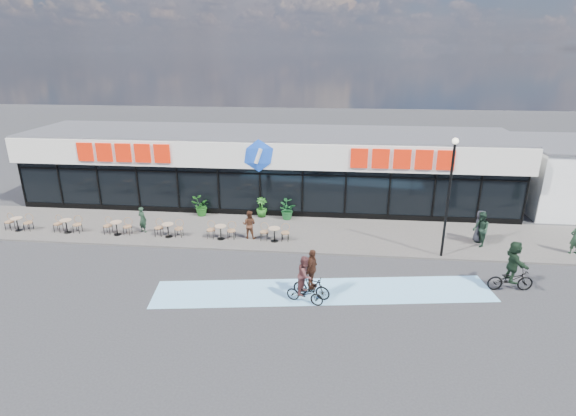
{
  "coord_description": "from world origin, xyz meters",
  "views": [
    {
      "loc": [
        4.21,
        -18.0,
        9.52
      ],
      "look_at": [
        2.01,
        3.5,
        1.85
      ],
      "focal_mm": 28.0,
      "sensor_mm": 36.0,
      "label": 1
    }
  ],
  "objects_px": {
    "lamp_post": "(449,189)",
    "potted_plant_mid": "(262,207)",
    "bistro_set_0": "(18,222)",
    "potted_plant_left": "(200,207)",
    "pedestrian_a": "(481,229)",
    "pedestrian_b": "(480,226)",
    "pedestrian_c": "(576,238)",
    "patron_right": "(249,224)",
    "cyclist_a": "(312,278)",
    "cyclist_b": "(512,269)",
    "patron_left": "(143,219)",
    "potted_plant_right": "(286,210)"
  },
  "relations": [
    {
      "from": "lamp_post",
      "to": "potted_plant_mid",
      "type": "distance_m",
      "value": 10.82
    },
    {
      "from": "potted_plant_mid",
      "to": "bistro_set_0",
      "type": "bearing_deg",
      "value": -165.05
    },
    {
      "from": "potted_plant_left",
      "to": "pedestrian_a",
      "type": "distance_m",
      "value": 15.51
    },
    {
      "from": "pedestrian_b",
      "to": "pedestrian_c",
      "type": "xyz_separation_m",
      "value": [
        4.19,
        -1.01,
        -0.02
      ]
    },
    {
      "from": "potted_plant_mid",
      "to": "patron_right",
      "type": "distance_m",
      "value": 3.26
    },
    {
      "from": "pedestrian_a",
      "to": "bistro_set_0",
      "type": "bearing_deg",
      "value": -92.64
    },
    {
      "from": "bistro_set_0",
      "to": "patron_right",
      "type": "bearing_deg",
      "value": 0.92
    },
    {
      "from": "cyclist_a",
      "to": "cyclist_b",
      "type": "bearing_deg",
      "value": 9.97
    },
    {
      "from": "potted_plant_mid",
      "to": "pedestrian_a",
      "type": "distance_m",
      "value": 12.0
    },
    {
      "from": "cyclist_a",
      "to": "patron_left",
      "type": "bearing_deg",
      "value": 148.61
    },
    {
      "from": "potted_plant_right",
      "to": "patron_right",
      "type": "height_order",
      "value": "patron_right"
    },
    {
      "from": "pedestrian_c",
      "to": "cyclist_b",
      "type": "height_order",
      "value": "cyclist_b"
    },
    {
      "from": "patron_left",
      "to": "pedestrian_b",
      "type": "xyz_separation_m",
      "value": [
        17.75,
        0.49,
        0.13
      ]
    },
    {
      "from": "patron_right",
      "to": "cyclist_a",
      "type": "bearing_deg",
      "value": 129.78
    },
    {
      "from": "patron_right",
      "to": "pedestrian_a",
      "type": "bearing_deg",
      "value": -171.96
    },
    {
      "from": "potted_plant_mid",
      "to": "cyclist_a",
      "type": "bearing_deg",
      "value": -68.72
    },
    {
      "from": "pedestrian_a",
      "to": "lamp_post",
      "type": "bearing_deg",
      "value": -60.37
    },
    {
      "from": "pedestrian_c",
      "to": "potted_plant_mid",
      "type": "bearing_deg",
      "value": -24.17
    },
    {
      "from": "pedestrian_c",
      "to": "pedestrian_b",
      "type": "bearing_deg",
      "value": -25.26
    },
    {
      "from": "potted_plant_right",
      "to": "pedestrian_c",
      "type": "height_order",
      "value": "pedestrian_c"
    },
    {
      "from": "potted_plant_right",
      "to": "pedestrian_b",
      "type": "relative_size",
      "value": 0.67
    },
    {
      "from": "potted_plant_left",
      "to": "patron_right",
      "type": "relative_size",
      "value": 0.75
    },
    {
      "from": "potted_plant_mid",
      "to": "cyclist_a",
      "type": "height_order",
      "value": "cyclist_a"
    },
    {
      "from": "patron_left",
      "to": "pedestrian_c",
      "type": "height_order",
      "value": "pedestrian_c"
    },
    {
      "from": "bistro_set_0",
      "to": "pedestrian_b",
      "type": "bearing_deg",
      "value": 2.2
    },
    {
      "from": "potted_plant_right",
      "to": "cyclist_b",
      "type": "relative_size",
      "value": 0.51
    },
    {
      "from": "potted_plant_mid",
      "to": "pedestrian_b",
      "type": "xyz_separation_m",
      "value": [
        11.71,
        -2.51,
        0.27
      ]
    },
    {
      "from": "lamp_post",
      "to": "pedestrian_c",
      "type": "xyz_separation_m",
      "value": [
        6.44,
        0.92,
        -2.53
      ]
    },
    {
      "from": "potted_plant_left",
      "to": "potted_plant_right",
      "type": "relative_size",
      "value": 1.01
    },
    {
      "from": "lamp_post",
      "to": "pedestrian_b",
      "type": "height_order",
      "value": "lamp_post"
    },
    {
      "from": "bistro_set_0",
      "to": "potted_plant_left",
      "type": "height_order",
      "value": "potted_plant_left"
    },
    {
      "from": "potted_plant_left",
      "to": "potted_plant_right",
      "type": "distance_m",
      "value": 5.13
    },
    {
      "from": "potted_plant_right",
      "to": "potted_plant_mid",
      "type": "bearing_deg",
      "value": 169.77
    },
    {
      "from": "pedestrian_a",
      "to": "cyclist_b",
      "type": "height_order",
      "value": "cyclist_b"
    },
    {
      "from": "patron_right",
      "to": "cyclist_a",
      "type": "relative_size",
      "value": 0.72
    },
    {
      "from": "lamp_post",
      "to": "cyclist_a",
      "type": "height_order",
      "value": "lamp_post"
    },
    {
      "from": "cyclist_b",
      "to": "potted_plant_left",
      "type": "bearing_deg",
      "value": 155.05
    },
    {
      "from": "pedestrian_a",
      "to": "cyclist_a",
      "type": "height_order",
      "value": "cyclist_a"
    },
    {
      "from": "cyclist_b",
      "to": "lamp_post",
      "type": "bearing_deg",
      "value": 126.61
    },
    {
      "from": "potted_plant_mid",
      "to": "pedestrian_b",
      "type": "bearing_deg",
      "value": -12.1
    },
    {
      "from": "patron_right",
      "to": "bistro_set_0",
      "type": "bearing_deg",
      "value": 7.94
    },
    {
      "from": "patron_left",
      "to": "cyclist_b",
      "type": "xyz_separation_m",
      "value": [
        17.65,
        -4.33,
        0.14
      ]
    },
    {
      "from": "potted_plant_mid",
      "to": "pedestrian_b",
      "type": "distance_m",
      "value": 11.98
    },
    {
      "from": "potted_plant_mid",
      "to": "pedestrian_a",
      "type": "height_order",
      "value": "pedestrian_a"
    },
    {
      "from": "lamp_post",
      "to": "potted_plant_left",
      "type": "distance_m",
      "value": 14.05
    },
    {
      "from": "potted_plant_right",
      "to": "patron_left",
      "type": "bearing_deg",
      "value": -160.04
    },
    {
      "from": "bistro_set_0",
      "to": "cyclist_b",
      "type": "relative_size",
      "value": 0.7
    },
    {
      "from": "lamp_post",
      "to": "potted_plant_right",
      "type": "bearing_deg",
      "value": 152.36
    },
    {
      "from": "lamp_post",
      "to": "pedestrian_b",
      "type": "distance_m",
      "value": 3.89
    },
    {
      "from": "pedestrian_a",
      "to": "cyclist_a",
      "type": "relative_size",
      "value": 0.85
    }
  ]
}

